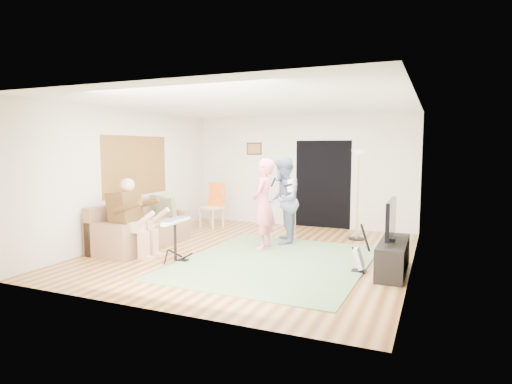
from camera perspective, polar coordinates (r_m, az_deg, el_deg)
floor at (r=7.94m, az=-0.50°, el=-8.14°), size 6.00×6.00×0.00m
walls at (r=7.72m, az=-0.51°, el=1.62°), size 5.50×6.00×2.70m
ceiling at (r=7.74m, az=-0.52°, el=11.64°), size 6.00×6.00×0.00m
window_blinds at (r=9.32m, az=-15.69°, el=3.38°), size 0.00×2.05×2.05m
doorway at (r=10.40m, az=8.91°, el=1.02°), size 2.10×0.00×2.10m
picture_frame at (r=10.94m, az=-0.24°, el=5.79°), size 0.42×0.03×0.32m
area_rug at (r=7.34m, az=2.46°, el=-9.26°), size 3.07×3.67×0.02m
sofa at (r=8.75m, az=-15.43°, el=-5.10°), size 0.88×2.14×0.87m
drummer at (r=7.95m, az=-15.97°, el=-4.37°), size 0.90×0.51×1.39m
drum_kit at (r=7.48m, az=-10.72°, el=-6.58°), size 0.40×0.72×0.74m
singer at (r=8.11m, az=0.99°, el=-1.64°), size 0.45×0.65×1.72m
microphone at (r=7.99m, az=2.32°, el=1.31°), size 0.06×0.06×0.24m
guitarist at (r=8.59m, az=3.56°, el=-1.14°), size 0.87×1.00×1.75m
guitar_held at (r=8.49m, az=4.85°, el=0.90°), size 0.13×0.60×0.26m
guitar_spare at (r=6.91m, az=13.63°, el=-8.58°), size 0.28×0.25×0.77m
torchiere_lamp at (r=9.15m, az=13.42°, el=1.76°), size 0.34×0.34×1.88m
dining_chair at (r=10.39m, az=-5.82°, el=-2.65°), size 0.53×0.55×1.07m
tv_cabinet at (r=7.02m, az=17.81°, el=-8.23°), size 0.40×1.40×0.50m
television at (r=6.90m, az=17.55°, el=-3.37°), size 0.06×1.01×0.58m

